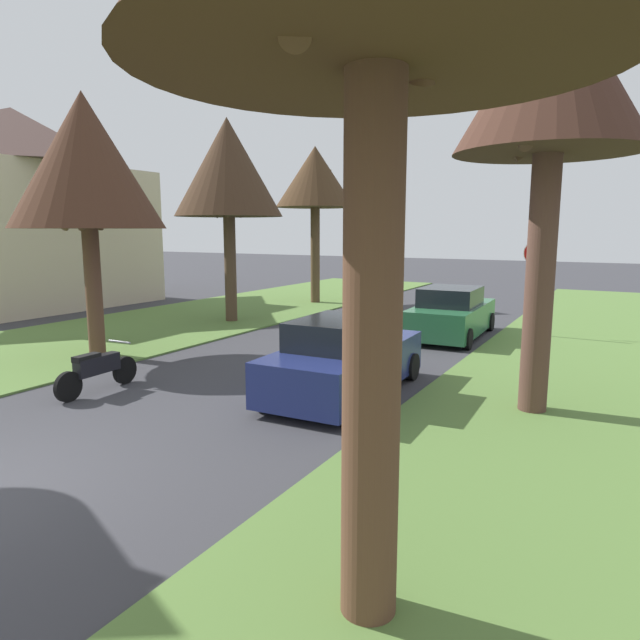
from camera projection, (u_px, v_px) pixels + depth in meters
name	position (u px, v px, depth m)	size (l,w,h in m)	color
stop_sign_far	(536.00, 267.00, 17.13)	(0.81, 0.46, 2.95)	#9EA0A5
street_tree_right_mid_a	(553.00, 75.00, 9.28)	(3.22, 3.22, 7.37)	brown
street_tree_left_mid_a	(85.00, 162.00, 13.95)	(3.80, 3.80, 6.66)	brown
street_tree_left_mid_b	(228.00, 169.00, 19.37)	(3.79, 3.79, 7.10)	#4E3A2A
street_tree_left_far	(315.00, 179.00, 24.50)	(3.51, 3.51, 6.89)	brown
parked_sedan_navy	(344.00, 359.00, 11.22)	(2.08, 4.46, 1.57)	navy
parked_sedan_green	(451.00, 314.00, 17.24)	(2.08, 4.46, 1.57)	#28663D
parked_motorcycle	(97.00, 369.00, 11.38)	(0.60, 2.05, 0.97)	black
house_backdrop_left	(19.00, 206.00, 23.90)	(8.07, 9.97, 8.37)	beige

